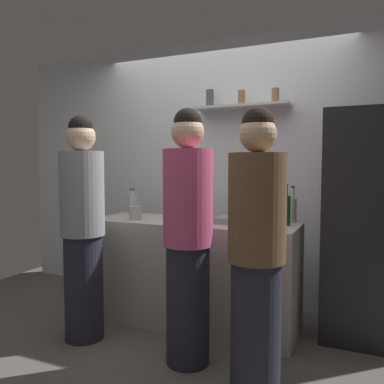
{
  "coord_description": "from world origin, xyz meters",
  "views": [
    {
      "loc": [
        1.31,
        -2.49,
        1.37
      ],
      "look_at": [
        -0.03,
        0.55,
        1.14
      ],
      "focal_mm": 36.45,
      "sensor_mm": 36.0,
      "label": 1
    }
  ],
  "objects_px": {
    "person_brown_jacket": "(256,254)",
    "baking_pan": "(238,220)",
    "refrigerator": "(363,225)",
    "utensil_holder": "(135,213)",
    "wine_bottle_green_glass": "(286,209)",
    "water_bottle_plastic": "(132,203)",
    "person_pink_top": "(188,238)",
    "wine_bottle_pale_glass": "(292,209)",
    "person_grey_hoodie": "(83,229)"
  },
  "relations": [
    {
      "from": "person_brown_jacket",
      "to": "refrigerator",
      "type": "bearing_deg",
      "value": 159.83
    },
    {
      "from": "person_brown_jacket",
      "to": "person_pink_top",
      "type": "height_order",
      "value": "person_pink_top"
    },
    {
      "from": "refrigerator",
      "to": "person_grey_hoodie",
      "type": "bearing_deg",
      "value": -155.15
    },
    {
      "from": "refrigerator",
      "to": "wine_bottle_pale_glass",
      "type": "distance_m",
      "value": 0.56
    },
    {
      "from": "baking_pan",
      "to": "wine_bottle_green_glass",
      "type": "height_order",
      "value": "wine_bottle_green_glass"
    },
    {
      "from": "refrigerator",
      "to": "person_brown_jacket",
      "type": "distance_m",
      "value": 1.25
    },
    {
      "from": "utensil_holder",
      "to": "person_pink_top",
      "type": "bearing_deg",
      "value": -34.7
    },
    {
      "from": "utensil_holder",
      "to": "water_bottle_plastic",
      "type": "height_order",
      "value": "water_bottle_plastic"
    },
    {
      "from": "wine_bottle_green_glass",
      "to": "person_grey_hoodie",
      "type": "distance_m",
      "value": 1.61
    },
    {
      "from": "refrigerator",
      "to": "utensil_holder",
      "type": "bearing_deg",
      "value": -166.81
    },
    {
      "from": "person_brown_jacket",
      "to": "person_pink_top",
      "type": "relative_size",
      "value": 0.98
    },
    {
      "from": "wine_bottle_pale_glass",
      "to": "person_brown_jacket",
      "type": "bearing_deg",
      "value": -91.72
    },
    {
      "from": "wine_bottle_pale_glass",
      "to": "person_grey_hoodie",
      "type": "xyz_separation_m",
      "value": [
        -1.46,
        -0.87,
        -0.13
      ]
    },
    {
      "from": "wine_bottle_pale_glass",
      "to": "person_grey_hoodie",
      "type": "relative_size",
      "value": 0.18
    },
    {
      "from": "wine_bottle_pale_glass",
      "to": "person_brown_jacket",
      "type": "relative_size",
      "value": 0.18
    },
    {
      "from": "person_grey_hoodie",
      "to": "person_pink_top",
      "type": "bearing_deg",
      "value": 115.47
    },
    {
      "from": "water_bottle_plastic",
      "to": "person_grey_hoodie",
      "type": "height_order",
      "value": "person_grey_hoodie"
    },
    {
      "from": "utensil_holder",
      "to": "wine_bottle_green_glass",
      "type": "height_order",
      "value": "wine_bottle_green_glass"
    },
    {
      "from": "person_pink_top",
      "to": "person_grey_hoodie",
      "type": "height_order",
      "value": "person_pink_top"
    },
    {
      "from": "water_bottle_plastic",
      "to": "person_grey_hoodie",
      "type": "xyz_separation_m",
      "value": [
        0.08,
        -0.84,
        -0.13
      ]
    },
    {
      "from": "baking_pan",
      "to": "wine_bottle_pale_glass",
      "type": "xyz_separation_m",
      "value": [
        0.4,
        0.23,
        0.09
      ]
    },
    {
      "from": "refrigerator",
      "to": "person_grey_hoodie",
      "type": "xyz_separation_m",
      "value": [
        -2.0,
        -0.93,
        -0.02
      ]
    },
    {
      "from": "utensil_holder",
      "to": "person_grey_hoodie",
      "type": "xyz_separation_m",
      "value": [
        -0.17,
        -0.5,
        -0.08
      ]
    },
    {
      "from": "wine_bottle_pale_glass",
      "to": "person_pink_top",
      "type": "bearing_deg",
      "value": -121.82
    },
    {
      "from": "wine_bottle_green_glass",
      "to": "person_grey_hoodie",
      "type": "relative_size",
      "value": 0.19
    },
    {
      "from": "person_pink_top",
      "to": "refrigerator",
      "type": "bearing_deg",
      "value": 151.31
    },
    {
      "from": "refrigerator",
      "to": "baking_pan",
      "type": "xyz_separation_m",
      "value": [
        -0.95,
        -0.28,
        0.02
      ]
    },
    {
      "from": "baking_pan",
      "to": "person_pink_top",
      "type": "bearing_deg",
      "value": -102.72
    },
    {
      "from": "wine_bottle_pale_glass",
      "to": "utensil_holder",
      "type": "bearing_deg",
      "value": -163.73
    },
    {
      "from": "refrigerator",
      "to": "water_bottle_plastic",
      "type": "height_order",
      "value": "refrigerator"
    },
    {
      "from": "person_brown_jacket",
      "to": "person_pink_top",
      "type": "xyz_separation_m",
      "value": [
        -0.52,
        0.17,
        0.03
      ]
    },
    {
      "from": "utensil_holder",
      "to": "person_pink_top",
      "type": "height_order",
      "value": "person_pink_top"
    },
    {
      "from": "utensil_holder",
      "to": "person_brown_jacket",
      "type": "relative_size",
      "value": 0.13
    },
    {
      "from": "person_grey_hoodie",
      "to": "person_brown_jacket",
      "type": "bearing_deg",
      "value": 109.19
    },
    {
      "from": "baking_pan",
      "to": "person_grey_hoodie",
      "type": "xyz_separation_m",
      "value": [
        -1.06,
        -0.65,
        -0.04
      ]
    },
    {
      "from": "water_bottle_plastic",
      "to": "baking_pan",
      "type": "bearing_deg",
      "value": -9.8
    },
    {
      "from": "water_bottle_plastic",
      "to": "person_pink_top",
      "type": "xyz_separation_m",
      "value": [
        0.99,
        -0.86,
        -0.13
      ]
    },
    {
      "from": "person_pink_top",
      "to": "utensil_holder",
      "type": "bearing_deg",
      "value": -104.14
    },
    {
      "from": "baking_pan",
      "to": "person_pink_top",
      "type": "relative_size",
      "value": 0.19
    },
    {
      "from": "utensil_holder",
      "to": "wine_bottle_pale_glass",
      "type": "bearing_deg",
      "value": 16.27
    },
    {
      "from": "baking_pan",
      "to": "utensil_holder",
      "type": "xyz_separation_m",
      "value": [
        -0.89,
        -0.15,
        0.04
      ]
    },
    {
      "from": "refrigerator",
      "to": "wine_bottle_pale_glass",
      "type": "relative_size",
      "value": 5.84
    },
    {
      "from": "wine_bottle_green_glass",
      "to": "utensil_holder",
      "type": "bearing_deg",
      "value": -170.51
    },
    {
      "from": "person_brown_jacket",
      "to": "baking_pan",
      "type": "bearing_deg",
      "value": -148.68
    },
    {
      "from": "utensil_holder",
      "to": "person_grey_hoodie",
      "type": "bearing_deg",
      "value": -108.61
    },
    {
      "from": "baking_pan",
      "to": "utensil_holder",
      "type": "relative_size",
      "value": 1.51
    },
    {
      "from": "refrigerator",
      "to": "person_grey_hoodie",
      "type": "height_order",
      "value": "refrigerator"
    },
    {
      "from": "baking_pan",
      "to": "water_bottle_plastic",
      "type": "xyz_separation_m",
      "value": [
        -1.14,
        0.2,
        0.09
      ]
    },
    {
      "from": "baking_pan",
      "to": "person_pink_top",
      "type": "height_order",
      "value": "person_pink_top"
    },
    {
      "from": "wine_bottle_green_glass",
      "to": "person_brown_jacket",
      "type": "xyz_separation_m",
      "value": [
        -0.01,
        -0.89,
        -0.17
      ]
    }
  ]
}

